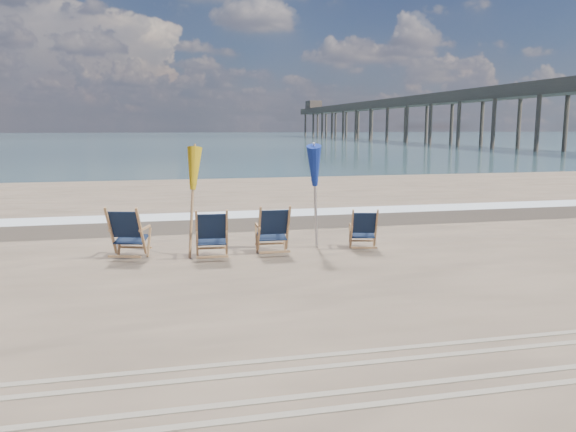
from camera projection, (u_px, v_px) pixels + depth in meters
name	position (u px, v px, depth m)	size (l,w,h in m)	color
ocean	(169.00, 138.00, 131.82)	(400.00, 400.00, 0.00)	#39565F
surf_foam	(242.00, 214.00, 16.59)	(200.00, 1.40, 0.01)	silver
wet_sand_strip	(250.00, 223.00, 15.15)	(200.00, 2.60, 0.00)	#42362A
tire_tracks	(394.00, 373.00, 5.90)	(80.00, 1.30, 0.01)	gray
beach_chair_0	(141.00, 234.00, 10.76)	(0.69, 0.77, 1.07)	#111C33
beach_chair_1	(227.00, 234.00, 10.82)	(0.65, 0.74, 1.02)	#111C33
beach_chair_2	(288.00, 230.00, 11.24)	(0.67, 0.75, 1.04)	#111C33
beach_chair_3	(376.00, 230.00, 11.64)	(0.58, 0.65, 0.90)	#111C33
umbrella_yellow	(191.00, 173.00, 11.04)	(0.30, 0.30, 2.19)	#B07E4E
umbrella_blue	(316.00, 166.00, 11.47)	(0.30, 0.30, 2.30)	#A5A5AD
fishing_pier	(423.00, 113.00, 87.47)	(4.40, 140.00, 9.30)	brown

